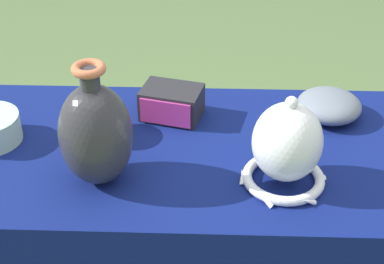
% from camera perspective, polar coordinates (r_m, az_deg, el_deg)
% --- Properties ---
extents(display_table, '(1.34, 0.58, 0.73)m').
position_cam_1_polar(display_table, '(1.43, 1.90, -4.73)').
color(display_table, brown).
rests_on(display_table, ground_plane).
extents(vase_tall_bulbous, '(0.16, 0.16, 0.28)m').
position_cam_1_polar(vase_tall_bulbous, '(1.24, -9.32, -0.15)').
color(vase_tall_bulbous, '#2D2D33').
rests_on(vase_tall_bulbous, display_table).
extents(vase_dome_bell, '(0.19, 0.19, 0.22)m').
position_cam_1_polar(vase_dome_bell, '(1.25, 9.16, -1.52)').
color(vase_dome_bell, white).
rests_on(vase_dome_bell, display_table).
extents(mosaic_tile_box, '(0.17, 0.14, 0.08)m').
position_cam_1_polar(mosaic_tile_box, '(1.49, -2.00, 2.85)').
color(mosaic_tile_box, '#232328').
rests_on(mosaic_tile_box, display_table).
extents(bowl_shallow_slate, '(0.16, 0.16, 0.07)m').
position_cam_1_polar(bowl_shallow_slate, '(1.53, 13.15, 2.52)').
color(bowl_shallow_slate, slate).
rests_on(bowl_shallow_slate, display_table).
extents(cup_wide_ochre, '(0.11, 0.11, 0.07)m').
position_cam_1_polar(cup_wide_ochre, '(1.43, -8.77, 0.94)').
color(cup_wide_ochre, gold).
rests_on(cup_wide_ochre, display_table).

